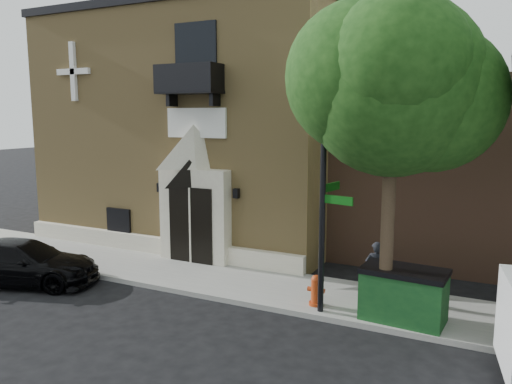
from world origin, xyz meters
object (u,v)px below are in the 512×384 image
(dumpster, at_px, (404,294))
(fire_hydrant, at_px, (316,290))
(pedestrian_near, at_px, (376,270))
(black_sedan, at_px, (22,263))
(street_sign, at_px, (324,201))

(dumpster, bearing_deg, fire_hydrant, -175.10)
(fire_hydrant, bearing_deg, pedestrian_near, 43.23)
(black_sedan, bearing_deg, fire_hydrant, -96.67)
(fire_hydrant, relative_size, dumpster, 0.40)
(street_sign, relative_size, fire_hydrant, 6.90)
(black_sedan, relative_size, dumpster, 2.23)
(black_sedan, bearing_deg, street_sign, -98.99)
(black_sedan, xyz_separation_m, street_sign, (9.09, 1.65, 2.35))
(fire_hydrant, xyz_separation_m, pedestrian_near, (1.29, 1.21, 0.39))
(black_sedan, relative_size, pedestrian_near, 2.91)
(black_sedan, height_order, street_sign, street_sign)
(fire_hydrant, bearing_deg, black_sedan, -167.42)
(street_sign, xyz_separation_m, dumpster, (1.99, 0.34, -2.21))
(street_sign, bearing_deg, pedestrian_near, 67.87)
(fire_hydrant, distance_m, pedestrian_near, 1.81)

